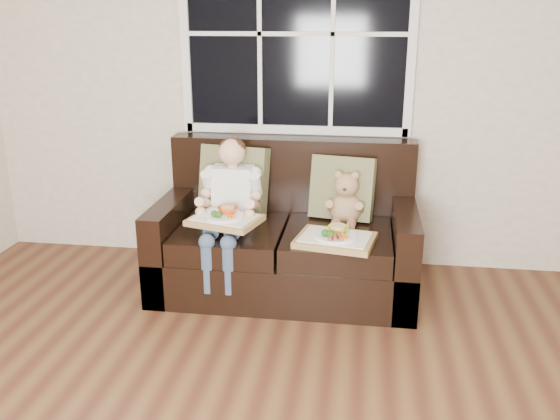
% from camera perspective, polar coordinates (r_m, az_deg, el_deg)
% --- Properties ---
extents(room_walls, '(4.52, 5.02, 2.71)m').
position_cam_1_polar(room_walls, '(1.78, -9.27, 12.30)').
color(room_walls, beige).
rests_on(room_walls, ground).
extents(window_back, '(1.62, 0.04, 1.37)m').
position_cam_1_polar(window_back, '(4.20, 1.56, 16.59)').
color(window_back, black).
rests_on(window_back, room_walls).
extents(loveseat, '(1.70, 0.92, 0.96)m').
position_cam_1_polar(loveseat, '(4.02, 0.62, -3.10)').
color(loveseat, black).
rests_on(loveseat, ground).
extents(pillow_left, '(0.50, 0.30, 0.49)m').
position_cam_1_polar(pillow_left, '(4.11, -4.47, 2.87)').
color(pillow_left, olive).
rests_on(pillow_left, loveseat).
extents(pillow_right, '(0.45, 0.27, 0.44)m').
position_cam_1_polar(pillow_right, '(4.02, 6.01, 2.13)').
color(pillow_right, olive).
rests_on(pillow_right, loveseat).
extents(child, '(0.38, 0.60, 0.87)m').
position_cam_1_polar(child, '(3.86, -4.84, 1.20)').
color(child, white).
rests_on(child, loveseat).
extents(teddy_bear, '(0.23, 0.28, 0.37)m').
position_cam_1_polar(teddy_bear, '(3.93, 6.34, 0.76)').
color(teddy_bear, '#9E7C54').
rests_on(teddy_bear, loveseat).
extents(tray_left, '(0.48, 0.42, 0.09)m').
position_cam_1_polar(tray_left, '(3.68, -5.30, -0.80)').
color(tray_left, '#AC874D').
rests_on(tray_left, child).
extents(tray_right, '(0.52, 0.43, 0.11)m').
position_cam_1_polar(tray_right, '(3.62, 5.36, -2.72)').
color(tray_right, '#AC874D').
rests_on(tray_right, loveseat).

